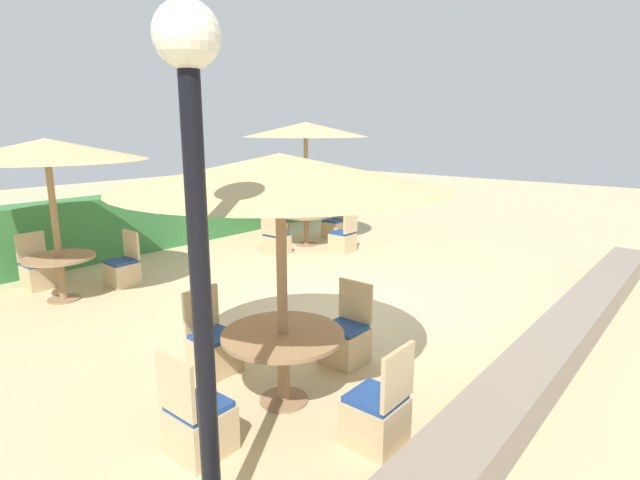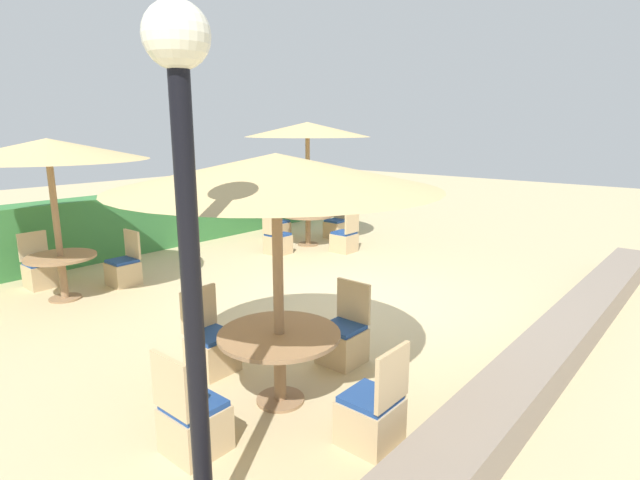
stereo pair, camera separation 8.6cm
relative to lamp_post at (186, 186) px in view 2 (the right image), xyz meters
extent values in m
plane|color=#C6B284|center=(4.33, 2.08, -2.35)|extent=(40.00, 40.00, 0.00)
cube|color=#387A3D|center=(4.33, 7.61, -1.71)|extent=(13.00, 0.70, 1.28)
cube|color=gray|center=(4.33, -0.98, -2.16)|extent=(10.00, 0.56, 0.38)
cylinder|color=black|center=(0.00, 0.00, -0.85)|extent=(0.12, 0.12, 3.00)
sphere|color=silver|center=(0.00, 0.00, 0.79)|extent=(0.36, 0.36, 0.36)
cylinder|color=#93704C|center=(6.80, 5.13, -1.00)|extent=(0.10, 0.10, 2.70)
cone|color=tan|center=(6.80, 5.13, 0.27)|extent=(2.79, 2.79, 0.32)
cylinder|color=#93704C|center=(6.80, 5.13, -2.34)|extent=(0.48, 0.48, 0.03)
cylinder|color=#93704C|center=(6.80, 5.13, -2.01)|extent=(0.12, 0.12, 0.68)
cylinder|color=#93704C|center=(6.80, 5.13, -1.65)|extent=(1.19, 1.19, 0.04)
cube|color=tan|center=(6.82, 4.10, -2.15)|extent=(0.46, 0.46, 0.40)
cube|color=navy|center=(6.82, 4.10, -1.93)|extent=(0.42, 0.42, 0.05)
cube|color=tan|center=(6.82, 3.89, -1.66)|extent=(0.46, 0.04, 0.48)
cube|color=tan|center=(7.83, 5.12, -2.15)|extent=(0.46, 0.46, 0.40)
cube|color=navy|center=(7.83, 5.12, -1.93)|extent=(0.42, 0.42, 0.05)
cube|color=tan|center=(8.04, 5.12, -1.66)|extent=(0.04, 0.46, 0.48)
cube|color=tan|center=(5.76, 5.08, -2.15)|extent=(0.46, 0.46, 0.40)
cube|color=navy|center=(5.76, 5.08, -1.93)|extent=(0.42, 0.42, 0.05)
cube|color=tan|center=(5.55, 5.08, -1.66)|extent=(0.04, 0.46, 0.48)
cube|color=tan|center=(6.82, 6.13, -2.15)|extent=(0.46, 0.46, 0.40)
cube|color=navy|center=(6.82, 6.13, -1.93)|extent=(0.42, 0.42, 0.05)
cube|color=tan|center=(6.82, 6.34, -1.66)|extent=(0.46, 0.04, 0.48)
cylinder|color=#93704C|center=(1.56, 0.86, -1.17)|extent=(0.10, 0.10, 2.37)
cone|color=tan|center=(1.56, 0.86, -0.06)|extent=(3.00, 3.00, 0.32)
cylinder|color=#93704C|center=(1.56, 0.86, -2.34)|extent=(0.48, 0.48, 0.03)
cylinder|color=#93704C|center=(1.56, 0.86, -2.01)|extent=(0.12, 0.12, 0.69)
cylinder|color=#93704C|center=(1.56, 0.86, -1.64)|extent=(1.20, 1.20, 0.04)
cube|color=tan|center=(2.63, 0.91, -2.15)|extent=(0.46, 0.46, 0.40)
cube|color=navy|center=(2.63, 0.91, -1.93)|extent=(0.42, 0.42, 0.05)
cube|color=tan|center=(2.84, 0.91, -1.66)|extent=(0.04, 0.46, 0.48)
cube|color=tan|center=(1.52, 1.88, -2.15)|extent=(0.46, 0.46, 0.40)
cube|color=navy|center=(1.52, 1.88, -1.93)|extent=(0.42, 0.42, 0.05)
cube|color=tan|center=(1.52, 2.09, -1.66)|extent=(0.46, 0.04, 0.48)
cube|color=tan|center=(1.58, -0.21, -2.15)|extent=(0.46, 0.46, 0.40)
cube|color=navy|center=(1.58, -0.21, -1.93)|extent=(0.42, 0.42, 0.05)
cube|color=tan|center=(1.58, -0.42, -1.66)|extent=(0.46, 0.04, 0.48)
cube|color=tan|center=(0.54, 0.85, -2.15)|extent=(0.46, 0.46, 0.40)
cube|color=navy|center=(0.54, 0.85, -1.93)|extent=(0.42, 0.42, 0.05)
cube|color=tan|center=(0.33, 0.85, -1.66)|extent=(0.04, 0.46, 0.48)
cylinder|color=#93704C|center=(1.50, 5.60, -1.14)|extent=(0.10, 0.10, 2.43)
cone|color=tan|center=(1.50, 5.60, 0.00)|extent=(2.89, 2.89, 0.32)
cylinder|color=#93704C|center=(1.50, 5.60, -2.34)|extent=(0.48, 0.48, 0.03)
cylinder|color=#93704C|center=(1.50, 5.60, -2.02)|extent=(0.12, 0.12, 0.67)
cylinder|color=#93704C|center=(1.50, 5.60, -1.66)|extent=(1.05, 1.05, 0.04)
cube|color=tan|center=(1.53, 6.53, -2.15)|extent=(0.46, 0.46, 0.40)
cube|color=navy|center=(1.53, 6.53, -1.93)|extent=(0.42, 0.42, 0.05)
cube|color=tan|center=(1.53, 6.74, -1.66)|extent=(0.46, 0.04, 0.48)
cube|color=tan|center=(2.49, 5.58, -2.15)|extent=(0.46, 0.46, 0.40)
cube|color=navy|center=(2.49, 5.58, -1.93)|extent=(0.42, 0.42, 0.05)
cube|color=tan|center=(2.70, 5.58, -1.66)|extent=(0.04, 0.46, 0.48)
camera|label=1|loc=(-1.68, -2.29, 0.32)|focal=28.00mm
camera|label=2|loc=(-1.63, -2.35, 0.32)|focal=28.00mm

